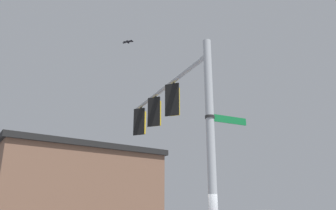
# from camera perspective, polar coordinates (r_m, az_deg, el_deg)

# --- Properties ---
(signal_pole) EXTENTS (0.25, 0.25, 7.23)m
(signal_pole) POSITION_cam_1_polar(r_m,az_deg,el_deg) (9.95, 7.18, -8.05)
(signal_pole) COLOR #ADB2B7
(signal_pole) RESTS_ON ground
(mast_arm) EXTENTS (4.88, 4.43, 0.16)m
(mast_arm) POSITION_cam_1_polar(r_m,az_deg,el_deg) (13.52, -0.67, 2.79)
(mast_arm) COLOR #ADB2B7
(traffic_light_nearest_pole) EXTENTS (0.54, 0.49, 1.31)m
(traffic_light_nearest_pole) POSITION_cam_1_polar(r_m,az_deg,el_deg) (12.55, 0.99, 0.69)
(traffic_light_nearest_pole) COLOR black
(traffic_light_mid_inner) EXTENTS (0.54, 0.49, 1.31)m
(traffic_light_mid_inner) POSITION_cam_1_polar(r_m,az_deg,el_deg) (13.98, -2.04, -1.29)
(traffic_light_mid_inner) COLOR black
(traffic_light_mid_outer) EXTENTS (0.54, 0.49, 1.31)m
(traffic_light_mid_outer) POSITION_cam_1_polar(r_m,az_deg,el_deg) (15.45, -4.51, -2.90)
(traffic_light_mid_outer) COLOR black
(street_name_sign) EXTENTS (1.04, 1.13, 0.22)m
(street_name_sign) POSITION_cam_1_polar(r_m,az_deg,el_deg) (10.41, 8.79, -2.26)
(street_name_sign) COLOR #147238
(bird_flying) EXTENTS (0.43, 0.26, 0.09)m
(bird_flying) POSITION_cam_1_polar(r_m,az_deg,el_deg) (13.52, -6.66, 10.37)
(bird_flying) COLOR black
(storefront_building) EXTENTS (10.81, 11.04, 5.52)m
(storefront_building) POSITION_cam_1_polar(r_m,az_deg,el_deg) (20.50, -16.17, -15.03)
(storefront_building) COLOR brown
(storefront_building) RESTS_ON ground
(tree_by_storefront) EXTENTS (3.75, 3.75, 5.69)m
(tree_by_storefront) POSITION_cam_1_polar(r_m,az_deg,el_deg) (19.32, -13.61, -11.99)
(tree_by_storefront) COLOR #4C3823
(tree_by_storefront) RESTS_ON ground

